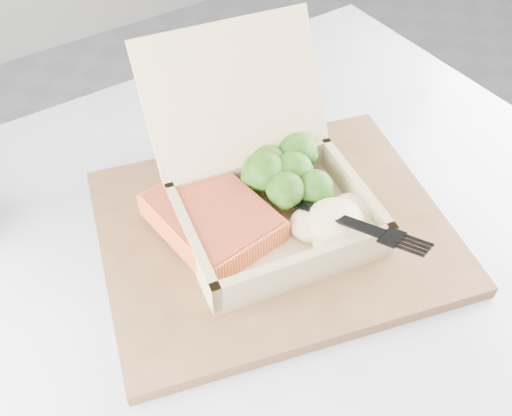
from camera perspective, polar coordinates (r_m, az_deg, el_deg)
floor at (r=1.48m, az=24.18°, el=-16.75°), size 4.00×4.00×0.00m
cafe_table at (r=0.78m, az=3.63°, el=-14.45°), size 0.84×0.84×0.74m
serving_tray at (r=0.64m, az=1.76°, el=-2.23°), size 0.44×0.39×0.02m
takeout_container at (r=0.62m, az=0.61°, el=2.87°), size 0.24×0.27×0.17m
salmon_fillet at (r=0.61m, az=-4.42°, el=-1.00°), size 0.11×0.14×0.03m
broccoli_pile at (r=0.64m, az=3.67°, el=3.29°), size 0.11×0.11×0.04m
mashed_potatoes at (r=0.60m, az=7.99°, el=-1.38°), size 0.10×0.09×0.04m
plastic_fork at (r=0.60m, az=6.12°, el=0.18°), size 0.06×0.17×0.03m
receipt at (r=0.78m, az=-4.85°, el=7.67°), size 0.11×0.15×0.00m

